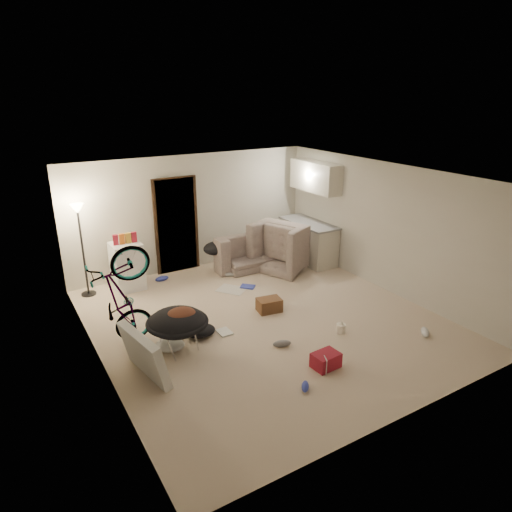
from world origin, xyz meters
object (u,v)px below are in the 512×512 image
drink_case_a (269,305)px  armchair (288,249)px  mini_fridge (127,266)px  tv_box (144,355)px  sofa (254,251)px  bicycle (124,320)px  floor_lamp (80,230)px  saucer_chair (178,327)px  kitchen_counter (308,242)px  drink_case_b (326,360)px  juicer (341,328)px

drink_case_a → armchair: bearing=56.3°
mini_fridge → tv_box: (-0.67, -3.10, -0.13)m
sofa → armchair: armchair is taller
bicycle → mini_fridge: size_ratio=1.79×
tv_box → sofa: bearing=30.7°
floor_lamp → armchair: bearing=-9.6°
saucer_chair → drink_case_a: size_ratio=2.24×
bicycle → mini_fridge: (0.67, 2.16, 0.03)m
kitchen_counter → bicycle: 5.00m
floor_lamp → drink_case_a: floor_lamp is taller
mini_fridge → kitchen_counter: bearing=-9.2°
floor_lamp → drink_case_a: bearing=-42.3°
kitchen_counter → sofa: 1.29m
drink_case_b → drink_case_a: bearing=78.9°
bicycle → tv_box: (0.00, -0.94, -0.10)m
kitchen_counter → juicer: kitchen_counter is taller
tv_box → drink_case_b: tv_box is taller
floor_lamp → saucer_chair: size_ratio=1.92×
kitchen_counter → saucer_chair: bearing=-152.1°
kitchen_counter → drink_case_a: (-2.18, -1.76, -0.32)m
saucer_chair → sofa: bearing=42.2°
floor_lamp → bicycle: floor_lamp is taller
armchair → saucer_chair: bearing=98.1°
bicycle → saucer_chair: (0.65, -0.55, -0.05)m
floor_lamp → juicer: (3.24, -3.67, -1.22)m
sofa → mini_fridge: mini_fridge is taller
saucer_chair → juicer: 2.66m
sofa → drink_case_b: (-1.23, -4.12, -0.18)m
bicycle → saucer_chair: 0.85m
tv_box → juicer: tv_box is taller
armchair → tv_box: bearing=98.1°
armchair → mini_fridge: mini_fridge is taller
saucer_chair → drink_case_b: bearing=-42.6°
drink_case_a → drink_case_b: 1.93m
mini_fridge → drink_case_a: mini_fridge is taller
sofa → drink_case_a: (-0.98, -2.21, -0.18)m
floor_lamp → sofa: bearing=-3.2°
juicer → bicycle: bearing=155.8°
armchair → drink_case_a: 2.33m
bicycle → juicer: size_ratio=7.86×
sofa → saucer_chair: (-2.88, -2.61, 0.10)m
floor_lamp → juicer: size_ratio=8.38×
bicycle → drink_case_b: 3.10m
saucer_chair → drink_case_b: (1.65, -1.51, -0.29)m
saucer_chair → tv_box: size_ratio=0.90×
floor_lamp → sofa: 3.77m
bicycle → drink_case_a: bicycle is taller
saucer_chair → juicer: size_ratio=4.36×
sofa → mini_fridge: 2.86m
armchair → bicycle: (-4.13, -1.54, 0.06)m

